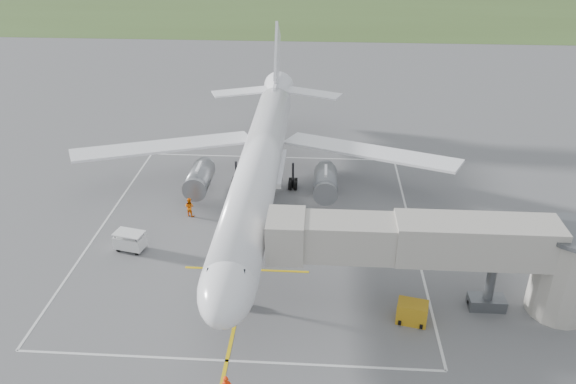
# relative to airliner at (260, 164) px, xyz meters

# --- Properties ---
(ground) EXTENTS (700.00, 700.00, 0.00)m
(ground) POSITION_rel_airliner_xyz_m (0.00, -0.75, -4.39)
(ground) COLOR #4E4E50
(ground) RESTS_ON ground
(apron_markings) EXTENTS (28.20, 60.00, 0.01)m
(apron_markings) POSITION_rel_airliner_xyz_m (0.00, -6.57, -4.38)
(apron_markings) COLOR #DEB70D
(apron_markings) RESTS_ON ground
(airliner) EXTENTS (38.93, 46.75, 13.52)m
(airliner) POSITION_rel_airliner_xyz_m (0.00, 0.00, 0.00)
(airliner) COLOR white
(airliner) RESTS_ON ground
(jet_bridge) EXTENTS (23.40, 5.00, 7.20)m
(jet_bridge) POSITION_rel_airliner_xyz_m (15.72, -14.25, 0.35)
(jet_bridge) COLOR gray
(jet_bridge) RESTS_ON ground
(gpu_unit) EXTENTS (2.35, 1.87, 1.57)m
(gpu_unit) POSITION_rel_airliner_xyz_m (12.37, -16.13, -3.62)
(gpu_unit) COLOR #B07F16
(gpu_unit) RESTS_ON ground
(baggage_cart) EXTENTS (2.70, 1.96, 1.70)m
(baggage_cart) POSITION_rel_airliner_xyz_m (-10.16, -8.51, -3.52)
(baggage_cart) COLOR silver
(baggage_cart) RESTS_ON ground
(ramp_worker_wing) EXTENTS (1.10, 0.98, 1.87)m
(ramp_worker_wing) POSITION_rel_airliner_xyz_m (-6.41, -2.52, -3.46)
(ramp_worker_wing) COLOR orange
(ramp_worker_wing) RESTS_ON ground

